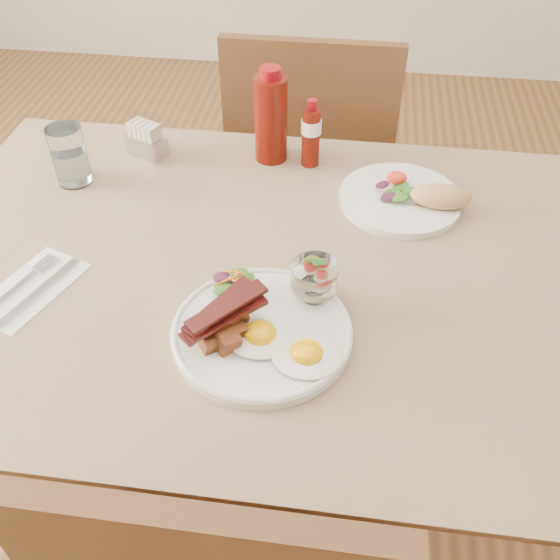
{
  "coord_description": "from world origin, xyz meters",
  "views": [
    {
      "loc": [
        0.11,
        -0.81,
        1.47
      ],
      "look_at": [
        0.02,
        -0.11,
        0.82
      ],
      "focal_mm": 40.0,
      "sensor_mm": 36.0,
      "label": 1
    }
  ],
  "objects": [
    {
      "name": "second_plate",
      "position": [
        0.23,
        0.21,
        0.77
      ],
      "size": [
        0.26,
        0.24,
        0.06
      ],
      "rotation": [
        0.0,
        0.0,
        0.16
      ],
      "color": "white",
      "rests_on": "table"
    },
    {
      "name": "napkin_cutlery",
      "position": [
        -0.4,
        -0.12,
        0.75
      ],
      "size": [
        0.16,
        0.21,
        0.01
      ],
      "rotation": [
        0.0,
        0.0,
        -0.35
      ],
      "color": "white",
      "rests_on": "table"
    },
    {
      "name": "ketchup_bottle",
      "position": [
        -0.06,
        0.35,
        0.85
      ],
      "size": [
        0.08,
        0.08,
        0.2
      ],
      "rotation": [
        0.0,
        0.0,
        0.28
      ],
      "color": "#520C04",
      "rests_on": "table"
    },
    {
      "name": "table",
      "position": [
        0.0,
        0.0,
        0.66
      ],
      "size": [
        1.33,
        0.88,
        0.75
      ],
      "color": "brown",
      "rests_on": "ground"
    },
    {
      "name": "fruit_cup",
      "position": [
        0.07,
        -0.08,
        0.81
      ],
      "size": [
        0.08,
        0.08,
        0.08
      ],
      "rotation": [
        0.0,
        0.0,
        -0.3
      ],
      "color": "white",
      "rests_on": "main_plate"
    },
    {
      "name": "main_plate",
      "position": [
        -0.0,
        -0.17,
        0.76
      ],
      "size": [
        0.28,
        0.28,
        0.02
      ],
      "primitive_type": "cylinder",
      "color": "white",
      "rests_on": "table"
    },
    {
      "name": "bacon_potato_pile",
      "position": [
        -0.06,
        -0.19,
        0.8
      ],
      "size": [
        0.12,
        0.13,
        0.06
      ],
      "rotation": [
        0.0,
        0.0,
        0.41
      ],
      "color": "brown",
      "rests_on": "main_plate"
    },
    {
      "name": "fried_eggs",
      "position": [
        0.04,
        -0.2,
        0.78
      ],
      "size": [
        0.2,
        0.15,
        0.03
      ],
      "rotation": [
        0.0,
        0.0,
        0.27
      ],
      "color": "white",
      "rests_on": "main_plate"
    },
    {
      "name": "sugar_caddy",
      "position": [
        -0.33,
        0.32,
        0.78
      ],
      "size": [
        0.09,
        0.08,
        0.08
      ],
      "rotation": [
        0.0,
        0.0,
        -0.44
      ],
      "color": "silver",
      "rests_on": "table"
    },
    {
      "name": "water_glass",
      "position": [
        -0.45,
        0.2,
        0.8
      ],
      "size": [
        0.07,
        0.07,
        0.12
      ],
      "color": "white",
      "rests_on": "table"
    },
    {
      "name": "chair_far",
      "position": [
        0.0,
        0.66,
        0.52
      ],
      "size": [
        0.42,
        0.42,
        0.93
      ],
      "color": "brown",
      "rests_on": "ground"
    },
    {
      "name": "hot_sauce_bottle",
      "position": [
        0.02,
        0.33,
        0.82
      ],
      "size": [
        0.04,
        0.04,
        0.15
      ],
      "rotation": [
        0.0,
        0.0,
        -0.03
      ],
      "color": "#520C04",
      "rests_on": "table"
    },
    {
      "name": "side_salad",
      "position": [
        -0.06,
        -0.1,
        0.78
      ],
      "size": [
        0.08,
        0.08,
        0.04
      ],
      "rotation": [
        0.0,
        0.0,
        -0.43
      ],
      "color": "#265216",
      "rests_on": "main_plate"
    }
  ]
}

